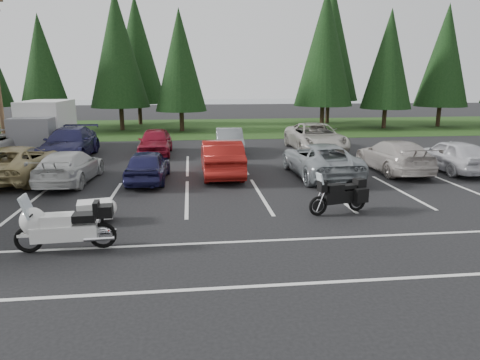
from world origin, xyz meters
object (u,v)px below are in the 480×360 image
Objects in this scene: car_near_6 at (320,160)px; car_far_1 at (70,143)px; box_truck at (42,126)px; car_far_2 at (155,142)px; adventure_motorcycle at (339,192)px; car_near_8 at (452,155)px; cargo_trailer at (95,212)px; car_near_7 at (394,156)px; touring_motorcycle at (65,222)px; car_far_4 at (315,137)px; car_near_2 at (18,163)px; car_far_3 at (229,141)px; car_near_3 at (70,167)px; car_near_4 at (148,166)px; car_near_5 at (221,158)px.

car_far_1 is (-12.08, 5.73, 0.08)m from car_near_6.
box_truck is 16.69m from car_near_6.
car_far_2 is 13.48m from adventure_motorcycle.
cargo_trailer is at bearing 18.60° from car_near_8.
touring_motorcycle reaches higher than car_near_7.
car_far_1 is 0.95× the size of car_far_4.
car_near_8 is at bearing -52.96° from car_far_4.
car_far_3 is at bearing -149.01° from car_near_2.
car_near_6 is 13.37m from car_far_1.
car_near_8 reaches higher than car_near_3.
car_near_6 is 3.70m from car_near_7.
adventure_motorcycle is (7.47, 0.03, 0.36)m from cargo_trailer.
car_far_2 is 1.62× the size of touring_motorcycle.
car_near_6 reaches higher than car_near_4.
car_near_4 is 0.93× the size of car_far_3.
car_near_4 is at bearing -143.37° from car_far_4.
car_near_3 is 1.71× the size of touring_motorcycle.
car_near_4 is 0.79× the size of car_near_7.
box_truck reaches higher than car_near_6.
car_near_7 is at bearing 37.73° from adventure_motorcycle.
box_truck reaches higher than cargo_trailer.
box_truck is at bearing -38.63° from car_near_5.
car_far_1 reaches higher than adventure_motorcycle.
car_far_2 is (-13.97, 6.15, -0.00)m from car_near_8.
car_near_6 is (7.41, 0.18, 0.06)m from car_near_4.
touring_motorcycle is (5.56, -16.06, -0.71)m from box_truck.
car_far_3 is 1.59× the size of touring_motorcycle.
car_near_2 reaches higher than car_near_6.
car_far_4 reaches higher than cargo_trailer.
touring_motorcycle reaches higher than car_near_2.
car_near_7 is 1.15× the size of car_far_2.
car_far_1 is 2.09× the size of touring_motorcycle.
car_near_7 is at bearing 15.10° from cargo_trailer.
car_far_1 reaches higher than cargo_trailer.
car_near_4 is at bearing -51.78° from box_truck.
car_far_2 is at bearing 81.95° from touring_motorcycle.
car_near_8 reaches higher than adventure_motorcycle.
car_near_8 reaches higher than car_far_2.
car_near_5 reaches higher than touring_motorcycle.
adventure_motorcycle is at bearing 153.03° from car_near_2.
car_far_4 is 2.20× the size of touring_motorcycle.
car_far_3 is at bearing -178.03° from car_far_4.
car_far_4 is at bearing -106.35° from car_near_6.
car_near_3 is 5.76m from cargo_trailer.
car_near_4 is at bearing 76.30° from touring_motorcycle.
car_near_5 reaches higher than cargo_trailer.
car_near_7 is 2.20× the size of adventure_motorcycle.
car_near_5 is at bearing -4.10° from car_near_8.
box_truck is 19.69m from car_near_7.
cargo_trailer is (4.37, -6.10, -0.40)m from car_near_2.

